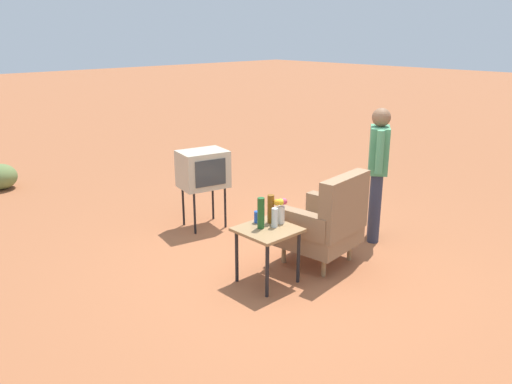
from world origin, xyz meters
The scene contains 11 objects.
ground_plane centered at (0.00, 0.00, 0.00)m, with size 60.00×60.00×0.00m, color #A05B38.
armchair centered at (-0.21, 0.18, 0.50)m, with size 0.85×0.86×1.06m.
side_table centered at (0.56, 0.06, 0.51)m, with size 0.56×0.56×0.59m.
tv_on_stand centered at (0.06, -1.65, 0.78)m, with size 0.68×0.55×1.03m.
person_standing centered at (-1.22, 0.14, 0.94)m, with size 0.48×0.39×1.64m.
bottle_tall_amber centered at (0.42, -0.04, 0.74)m, with size 0.07×0.07×0.30m, color brown.
soda_can_blue centered at (0.52, -0.14, 0.66)m, with size 0.07×0.07×0.12m, color blue.
bottle_wine_green centered at (0.60, 0.00, 0.75)m, with size 0.07×0.07×0.32m, color #1E5623.
bottle_short_clear centered at (0.48, 0.07, 0.69)m, with size 0.06×0.06×0.20m, color silver.
flower_vase centered at (0.36, 0.04, 0.74)m, with size 0.15×0.10×0.27m.
shrub_far centered at (1.49, -5.28, 0.21)m, with size 0.54×0.54×0.42m, color olive.
Camera 1 is at (3.91, 3.46, 2.50)m, focal length 35.73 mm.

